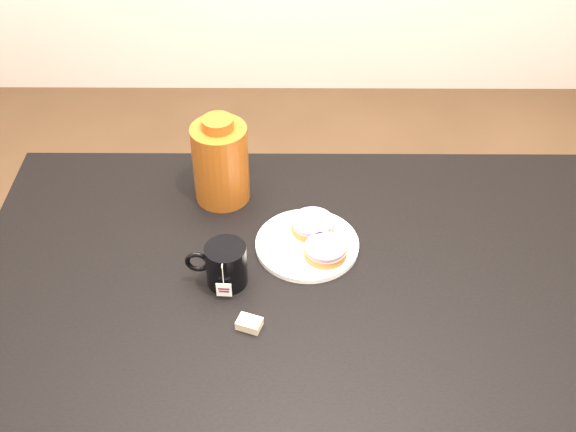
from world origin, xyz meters
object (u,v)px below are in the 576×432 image
at_px(bagel_back, 313,225).
at_px(bagel_package, 221,162).
at_px(plate, 307,244).
at_px(mug, 225,265).
at_px(table, 315,316).
at_px(teabag_pouch, 249,324).
at_px(bagel_front, 325,250).

xyz_separation_m(bagel_back, bagel_package, (-0.20, 0.13, 0.07)).
xyz_separation_m(plate, mug, (-0.16, -0.10, 0.04)).
relative_size(table, bagel_back, 11.07).
distance_m(table, bagel_back, 0.19).
distance_m(table, mug, 0.22).
bearing_deg(table, teabag_pouch, -142.31).
height_order(plate, mug, mug).
bearing_deg(bagel_front, mug, -162.39).
xyz_separation_m(teabag_pouch, bagel_package, (-0.08, 0.39, 0.09)).
bearing_deg(bagel_front, table, -103.30).
relative_size(table, mug, 11.19).
relative_size(bagel_back, bagel_package, 0.61).
height_order(table, bagel_package, bagel_package).
xyz_separation_m(table, teabag_pouch, (-0.13, -0.10, 0.09)).
distance_m(mug, teabag_pouch, 0.13).
relative_size(plate, bagel_back, 1.71).
height_order(bagel_back, teabag_pouch, bagel_back).
height_order(bagel_back, bagel_front, same).
bearing_deg(bagel_back, teabag_pouch, -115.42).
xyz_separation_m(plate, bagel_package, (-0.19, 0.17, 0.09)).
relative_size(bagel_back, teabag_pouch, 2.81).
xyz_separation_m(table, bagel_back, (-0.00, 0.16, 0.11)).
distance_m(table, bagel_package, 0.40).
relative_size(teabag_pouch, bagel_package, 0.22).
bearing_deg(bagel_back, plate, -106.38).
bearing_deg(bagel_front, bagel_package, 137.83).
bearing_deg(mug, plate, 34.88).
xyz_separation_m(table, bagel_package, (-0.21, 0.29, 0.18)).
distance_m(bagel_front, mug, 0.21).
bearing_deg(plate, table, -81.87).
bearing_deg(bagel_package, bagel_front, -42.17).
relative_size(bagel_back, mug, 1.01).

